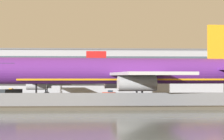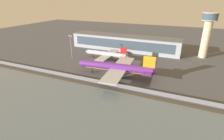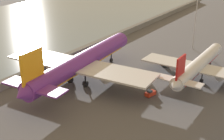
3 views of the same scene
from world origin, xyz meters
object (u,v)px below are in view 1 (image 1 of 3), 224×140
ops_van (11,94)px  cargo_jet_purple (127,72)px  passenger_jet_silver (39,79)px  baggage_tug (109,94)px

ops_van → cargo_jet_purple: bearing=-30.3°
cargo_jet_purple → passenger_jet_silver: bearing=126.0°
baggage_tug → ops_van: size_ratio=0.65×
passenger_jet_silver → cargo_jet_purple: bearing=-54.0°
passenger_jet_silver → ops_van: 14.83m
passenger_jet_silver → ops_van: bearing=-109.7°
cargo_jet_purple → baggage_tug: bearing=96.6°
cargo_jet_purple → passenger_jet_silver: 35.39m
ops_van → baggage_tug: bearing=16.4°
cargo_jet_purple → ops_van: cargo_jet_purple is taller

